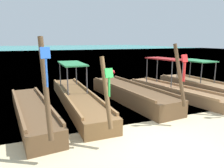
{
  "coord_description": "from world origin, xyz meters",
  "views": [
    {
      "loc": [
        -3.23,
        -4.26,
        2.74
      ],
      "look_at": [
        0.0,
        3.72,
        0.98
      ],
      "focal_mm": 34.19,
      "sensor_mm": 36.0,
      "label": 1
    }
  ],
  "objects_px": {
    "longtail_boat_blue_ribbon": "(33,112)",
    "longtail_boat_red_ribbon": "(131,94)",
    "mooring_buoy_near": "(112,72)",
    "longtail_boat_violet_ribbon": "(205,87)",
    "longtail_boat_yellow_ribbon": "(174,90)",
    "longtail_boat_green_ribbon": "(77,98)"
  },
  "relations": [
    {
      "from": "longtail_boat_green_ribbon",
      "to": "longtail_boat_yellow_ribbon",
      "type": "relative_size",
      "value": 1.17
    },
    {
      "from": "longtail_boat_violet_ribbon",
      "to": "mooring_buoy_near",
      "type": "height_order",
      "value": "longtail_boat_violet_ribbon"
    },
    {
      "from": "longtail_boat_yellow_ribbon",
      "to": "mooring_buoy_near",
      "type": "height_order",
      "value": "longtail_boat_yellow_ribbon"
    },
    {
      "from": "longtail_boat_red_ribbon",
      "to": "longtail_boat_yellow_ribbon",
      "type": "height_order",
      "value": "longtail_boat_red_ribbon"
    },
    {
      "from": "longtail_boat_yellow_ribbon",
      "to": "mooring_buoy_near",
      "type": "relative_size",
      "value": 15.67
    },
    {
      "from": "longtail_boat_red_ribbon",
      "to": "mooring_buoy_near",
      "type": "distance_m",
      "value": 7.64
    },
    {
      "from": "longtail_boat_violet_ribbon",
      "to": "longtail_boat_red_ribbon",
      "type": "bearing_deg",
      "value": -179.8
    },
    {
      "from": "longtail_boat_blue_ribbon",
      "to": "longtail_boat_red_ribbon",
      "type": "distance_m",
      "value": 4.35
    },
    {
      "from": "longtail_boat_blue_ribbon",
      "to": "mooring_buoy_near",
      "type": "bearing_deg",
      "value": 52.31
    },
    {
      "from": "longtail_boat_violet_ribbon",
      "to": "mooring_buoy_near",
      "type": "bearing_deg",
      "value": 108.0
    },
    {
      "from": "longtail_boat_yellow_ribbon",
      "to": "mooring_buoy_near",
      "type": "bearing_deg",
      "value": 91.97
    },
    {
      "from": "longtail_boat_blue_ribbon",
      "to": "longtail_boat_red_ribbon",
      "type": "height_order",
      "value": "longtail_boat_blue_ribbon"
    },
    {
      "from": "longtail_boat_violet_ribbon",
      "to": "longtail_boat_blue_ribbon",
      "type": "bearing_deg",
      "value": -174.11
    },
    {
      "from": "longtail_boat_red_ribbon",
      "to": "mooring_buoy_near",
      "type": "xyz_separation_m",
      "value": [
        2.1,
        7.35,
        -0.13
      ]
    },
    {
      "from": "longtail_boat_blue_ribbon",
      "to": "longtail_boat_violet_ribbon",
      "type": "relative_size",
      "value": 0.86
    },
    {
      "from": "longtail_boat_blue_ribbon",
      "to": "longtail_boat_green_ribbon",
      "type": "relative_size",
      "value": 0.77
    },
    {
      "from": "longtail_boat_yellow_ribbon",
      "to": "longtail_boat_violet_ribbon",
      "type": "height_order",
      "value": "longtail_boat_violet_ribbon"
    },
    {
      "from": "longtail_boat_blue_ribbon",
      "to": "longtail_boat_yellow_ribbon",
      "type": "distance_m",
      "value": 6.66
    },
    {
      "from": "longtail_boat_red_ribbon",
      "to": "longtail_boat_yellow_ribbon",
      "type": "bearing_deg",
      "value": -2.53
    },
    {
      "from": "longtail_boat_yellow_ribbon",
      "to": "longtail_boat_violet_ribbon",
      "type": "distance_m",
      "value": 2.13
    },
    {
      "from": "longtail_boat_green_ribbon",
      "to": "mooring_buoy_near",
      "type": "height_order",
      "value": "longtail_boat_green_ribbon"
    },
    {
      "from": "longtail_boat_yellow_ribbon",
      "to": "longtail_boat_violet_ribbon",
      "type": "xyz_separation_m",
      "value": [
        2.13,
        0.12,
        0.0
      ]
    }
  ]
}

